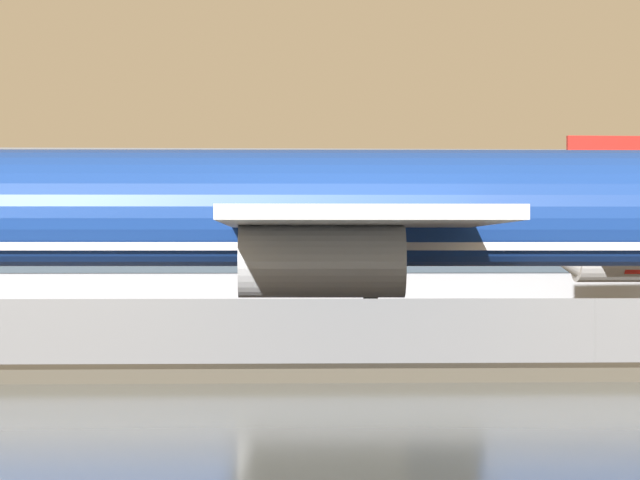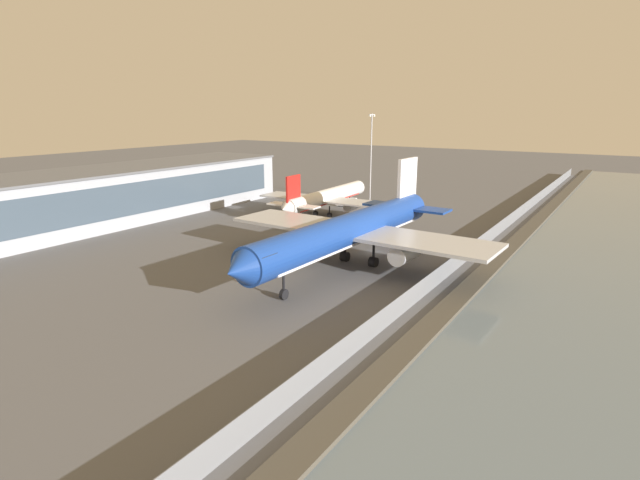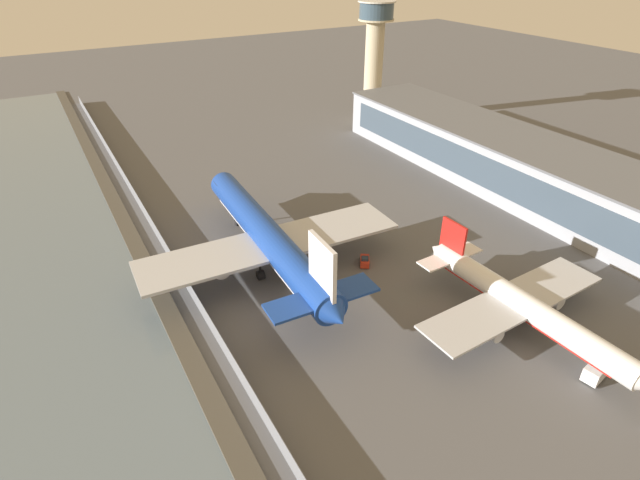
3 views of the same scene
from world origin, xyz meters
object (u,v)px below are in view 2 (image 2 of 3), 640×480
cargo_jet_blue (351,230)px  ops_van (346,202)px  baggage_tug (302,240)px  apron_light_mast_apron_west (371,154)px  passenger_jet_white_red (326,197)px

cargo_jet_blue → ops_van: size_ratio=9.82×
baggage_tug → ops_van: (37.90, 11.98, 0.47)m
cargo_jet_blue → ops_van: bearing=30.7°
cargo_jet_blue → baggage_tug: 18.00m
ops_van → apron_light_mast_apron_west: 14.88m
cargo_jet_blue → passenger_jet_white_red: cargo_jet_blue is taller
passenger_jet_white_red → baggage_tug: (-25.46, -10.35, -3.54)m
cargo_jet_blue → ops_van: cargo_jet_blue is taller
cargo_jet_blue → baggage_tug: cargo_jet_blue is taller
baggage_tug → apron_light_mast_apron_west: bearing=11.1°
baggage_tug → apron_light_mast_apron_west: (46.20, 9.07, 12.47)m
apron_light_mast_apron_west → baggage_tug: bearing=-168.9°
cargo_jet_blue → ops_van: (45.82, 27.22, -4.94)m
cargo_jet_blue → apron_light_mast_apron_west: bearing=24.2°
cargo_jet_blue → apron_light_mast_apron_west: (54.11, 24.31, 7.06)m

